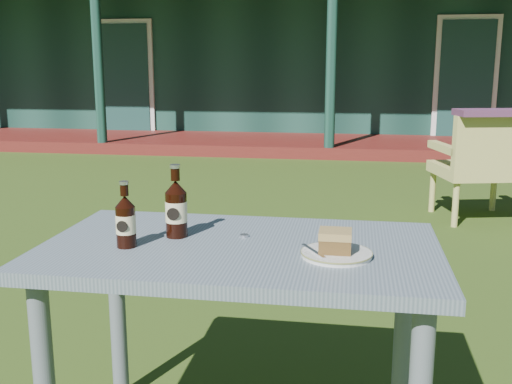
% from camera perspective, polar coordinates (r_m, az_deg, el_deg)
% --- Properties ---
extents(ground, '(80.00, 80.00, 0.00)m').
position_cam_1_polar(ground, '(3.56, 3.44, -8.66)').
color(ground, '#334916').
extents(pavilion, '(15.80, 8.30, 3.45)m').
position_cam_1_polar(pavilion, '(12.71, 8.07, 13.48)').
color(pavilion, '#15392E').
rests_on(pavilion, ground).
extents(cafe_table, '(1.20, 0.70, 0.72)m').
position_cam_1_polar(cafe_table, '(1.86, -1.52, -8.01)').
color(cafe_table, slate).
rests_on(cafe_table, ground).
extents(plate, '(0.20, 0.20, 0.01)m').
position_cam_1_polar(plate, '(1.72, 7.67, -5.84)').
color(plate, silver).
rests_on(plate, cafe_table).
extents(cake_slice, '(0.09, 0.09, 0.06)m').
position_cam_1_polar(cake_slice, '(1.72, 7.55, -4.62)').
color(cake_slice, '#53391A').
rests_on(cake_slice, plate).
extents(fork, '(0.08, 0.13, 0.00)m').
position_cam_1_polar(fork, '(1.72, 5.49, -5.61)').
color(fork, silver).
rests_on(fork, plate).
extents(cola_bottle_near, '(0.07, 0.07, 0.23)m').
position_cam_1_polar(cola_bottle_near, '(1.90, -7.61, -1.54)').
color(cola_bottle_near, black).
rests_on(cola_bottle_near, cafe_table).
extents(cola_bottle_far, '(0.06, 0.06, 0.20)m').
position_cam_1_polar(cola_bottle_far, '(1.82, -12.31, -2.70)').
color(cola_bottle_far, black).
rests_on(cola_bottle_far, cafe_table).
extents(bottle_cap, '(0.03, 0.03, 0.01)m').
position_cam_1_polar(bottle_cap, '(1.90, -1.11, -4.18)').
color(bottle_cap, silver).
rests_on(bottle_cap, cafe_table).
extents(armchair_left, '(0.77, 0.74, 0.87)m').
position_cam_1_polar(armchair_left, '(5.15, 20.81, 2.72)').
color(armchair_left, tan).
rests_on(armchair_left, ground).
extents(floral_throw, '(0.66, 0.37, 0.05)m').
position_cam_1_polar(floral_throw, '(4.95, 22.01, 7.04)').
color(floral_throw, '#552B4A').
rests_on(floral_throw, armchair_left).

